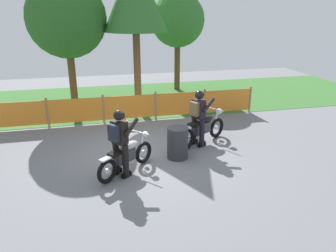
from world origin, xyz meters
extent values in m
cube|color=slate|center=(0.00, 0.00, -0.01)|extent=(24.00, 24.00, 0.02)
cube|color=#386B2D|center=(0.00, 5.98, 0.01)|extent=(24.00, 6.08, 0.01)
cylinder|color=#997547|center=(-2.85, 2.94, 0.53)|extent=(0.08, 0.08, 1.05)
cylinder|color=#997547|center=(-0.95, 2.94, 0.53)|extent=(0.08, 0.08, 1.05)
cylinder|color=#997547|center=(0.95, 2.94, 0.53)|extent=(0.08, 0.08, 1.05)
cylinder|color=#997547|center=(2.85, 2.94, 0.53)|extent=(0.08, 0.08, 1.05)
cylinder|color=#997547|center=(4.75, 2.94, 0.53)|extent=(0.08, 0.08, 1.05)
cube|color=orange|center=(-3.80, 2.94, 0.54)|extent=(1.82, 0.02, 0.85)
cube|color=orange|center=(-1.90, 2.94, 0.54)|extent=(1.82, 0.02, 0.85)
cube|color=orange|center=(0.00, 2.94, 0.54)|extent=(1.82, 0.02, 0.85)
cube|color=orange|center=(1.90, 2.94, 0.54)|extent=(1.82, 0.02, 0.85)
cube|color=orange|center=(3.80, 2.94, 0.54)|extent=(1.82, 0.02, 0.85)
cylinder|color=brown|center=(-2.01, 4.80, 1.27)|extent=(0.28, 0.28, 2.54)
sphere|color=#286023|center=(-2.01, 4.80, 3.57)|extent=(2.95, 2.95, 2.95)
cylinder|color=brown|center=(0.52, 4.48, 1.54)|extent=(0.28, 0.28, 3.07)
cylinder|color=brown|center=(2.95, 7.43, 1.25)|extent=(0.28, 0.28, 2.49)
sphere|color=#33702D|center=(2.95, 7.43, 3.40)|extent=(2.59, 2.59, 2.59)
torus|color=black|center=(-0.08, -0.57, 0.30)|extent=(0.53, 0.47, 0.60)
cylinder|color=silver|center=(-0.08, -0.57, 0.30)|extent=(0.14, 0.13, 0.13)
torus|color=black|center=(-1.08, -1.43, 0.30)|extent=(0.53, 0.47, 0.60)
cylinder|color=silver|center=(-1.08, -1.43, 0.30)|extent=(0.14, 0.13, 0.13)
cube|color=#38383D|center=(-0.62, -1.03, 0.47)|extent=(0.58, 0.54, 0.30)
ellipsoid|color=#B7B7C1|center=(-0.45, -0.89, 0.68)|extent=(0.52, 0.49, 0.21)
cube|color=black|center=(-0.80, -1.19, 0.65)|extent=(0.54, 0.50, 0.09)
cube|color=silver|center=(-1.08, -1.43, 0.63)|extent=(0.36, 0.33, 0.04)
cylinder|color=silver|center=(-0.12, -0.61, 0.57)|extent=(0.20, 0.18, 0.54)
sphere|color=white|center=(-0.01, -0.51, 0.79)|extent=(0.24, 0.24, 0.17)
cylinder|color=silver|center=(-0.15, -0.63, 0.90)|extent=(0.39, 0.45, 0.03)
cylinder|color=silver|center=(-0.92, -1.12, 0.24)|extent=(0.44, 0.39, 0.07)
torus|color=black|center=(2.49, 0.73, 0.32)|extent=(0.61, 0.43, 0.65)
cylinder|color=silver|center=(2.49, 0.73, 0.32)|extent=(0.15, 0.12, 0.14)
torus|color=black|center=(1.27, 0.00, 0.32)|extent=(0.61, 0.43, 0.65)
cylinder|color=silver|center=(1.27, 0.00, 0.32)|extent=(0.15, 0.12, 0.14)
cube|color=#38383D|center=(1.84, 0.34, 0.51)|extent=(0.65, 0.52, 0.32)
ellipsoid|color=black|center=(2.04, 0.46, 0.73)|extent=(0.58, 0.48, 0.22)
cube|color=black|center=(1.62, 0.21, 0.70)|extent=(0.60, 0.48, 0.10)
cube|color=silver|center=(1.27, 0.00, 0.68)|extent=(0.40, 0.32, 0.04)
cylinder|color=silver|center=(2.44, 0.69, 0.62)|extent=(0.23, 0.17, 0.58)
sphere|color=white|center=(2.58, 0.78, 0.85)|extent=(0.25, 0.25, 0.18)
cylinder|color=silver|center=(2.41, 0.67, 0.96)|extent=(0.34, 0.54, 0.03)
cylinder|color=silver|center=(1.51, 0.31, 0.26)|extent=(0.51, 0.34, 0.07)
cylinder|color=black|center=(-0.83, -1.00, 0.43)|extent=(0.21, 0.21, 0.86)
cube|color=black|center=(-0.83, -1.00, 0.06)|extent=(0.27, 0.25, 0.12)
cylinder|color=black|center=(-0.62, -1.25, 0.43)|extent=(0.21, 0.21, 0.86)
cube|color=black|center=(-0.62, -1.25, 0.06)|extent=(0.27, 0.25, 0.12)
cube|color=black|center=(-0.73, -1.12, 1.14)|extent=(0.42, 0.43, 0.56)
cylinder|color=black|center=(-0.73, -0.84, 1.26)|extent=(0.43, 0.39, 0.38)
cylinder|color=black|center=(-0.45, -1.17, 1.26)|extent=(0.43, 0.39, 0.38)
sphere|color=black|center=(-0.73, -1.12, 1.56)|extent=(0.35, 0.35, 0.25)
cube|color=black|center=(-0.65, -1.06, 1.56)|extent=(0.14, 0.16, 0.08)
cube|color=#1E232D|center=(-0.86, -1.23, 1.18)|extent=(0.30, 0.32, 0.40)
cylinder|color=black|center=(1.63, 0.40, 0.43)|extent=(0.21, 0.21, 0.86)
cube|color=black|center=(1.63, 0.40, 0.06)|extent=(0.28, 0.23, 0.12)
cylinder|color=black|center=(1.79, 0.12, 0.43)|extent=(0.21, 0.21, 0.86)
cube|color=black|center=(1.79, 0.12, 0.06)|extent=(0.28, 0.23, 0.12)
cube|color=black|center=(1.71, 0.26, 1.14)|extent=(0.39, 0.43, 0.56)
cylinder|color=black|center=(1.75, 0.54, 1.26)|extent=(0.47, 0.33, 0.38)
cylinder|color=black|center=(1.98, 0.16, 1.26)|extent=(0.47, 0.33, 0.38)
sphere|color=black|center=(1.71, 0.26, 1.56)|extent=(0.34, 0.34, 0.25)
cube|color=black|center=(1.80, 0.31, 1.56)|extent=(0.12, 0.17, 0.08)
cube|color=brown|center=(1.56, 0.18, 1.18)|extent=(0.28, 0.32, 0.40)
cube|color=black|center=(-0.28, 2.07, 0.01)|extent=(0.32, 0.32, 0.03)
cone|color=orange|center=(-0.28, 2.07, 0.28)|extent=(0.26, 0.26, 0.50)
cylinder|color=white|center=(-0.28, 2.07, 0.31)|extent=(0.15, 0.15, 0.06)
cylinder|color=#2D2D33|center=(0.89, -0.46, 0.44)|extent=(0.58, 0.58, 0.88)
camera|label=1|loc=(-1.26, -8.40, 3.90)|focal=34.76mm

